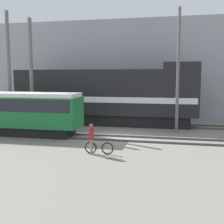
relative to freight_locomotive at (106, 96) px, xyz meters
name	(u,v)px	position (x,y,z in m)	size (l,w,h in m)	color
ground_plane	(118,137)	(2.09, -5.20, -2.64)	(120.00, 120.00, 0.00)	gray
track_near	(116,138)	(2.09, -5.92, -2.57)	(60.00, 1.50, 0.14)	#47423D
track_far	(128,124)	(2.09, 0.00, -2.57)	(60.00, 1.51, 0.14)	#47423D
building_backdrop	(138,70)	(2.09, 7.15, 2.53)	(39.12, 6.00, 10.35)	#99999E
freight_locomotive	(106,96)	(0.00, 0.00, 0.00)	(16.60, 3.04, 5.63)	black
streetcar	(17,111)	(-5.59, -5.92, -0.80)	(9.84, 2.54, 3.21)	black
bicycle	(99,148)	(1.89, -9.95, -2.28)	(1.68, 0.44, 0.76)	black
person	(91,136)	(1.49, -10.12, -1.56)	(0.24, 0.37, 1.77)	#8C7A5B
utility_pole_left	(9,70)	(-7.94, -2.96, 2.33)	(0.29, 0.29, 9.95)	#595959
utility_pole_center	(31,74)	(-5.85, -2.96, 2.00)	(0.32, 0.32, 9.28)	#595959
utility_pole_right	(178,72)	(6.32, -2.96, 2.14)	(0.23, 0.23, 9.56)	#595959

